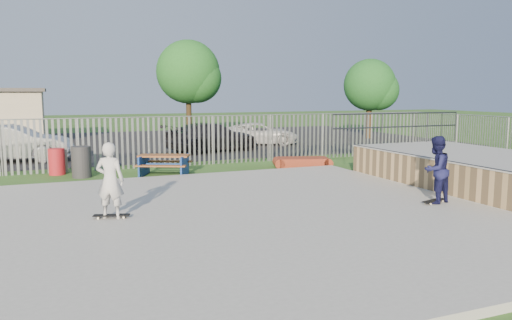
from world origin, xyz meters
name	(u,v)px	position (x,y,z in m)	size (l,w,h in m)	color
ground	(177,226)	(0.00, 0.00, 0.00)	(120.00, 120.00, 0.00)	#30531C
concrete_slab	(177,223)	(0.00, 0.00, 0.07)	(15.00, 12.00, 0.15)	#999994
quarter_pipe	(470,170)	(9.50, 1.04, 0.56)	(5.50, 7.05, 2.19)	tan
fence	(174,156)	(1.00, 4.59, 1.00)	(26.04, 16.02, 2.00)	gray
picnic_table	(164,165)	(1.16, 6.93, 0.38)	(2.22, 2.06, 0.75)	brown
funbox	(302,162)	(6.66, 6.85, 0.19)	(2.10, 1.48, 0.38)	maroon
trash_bin_red	(57,162)	(-2.39, 8.58, 0.47)	(0.57, 0.57, 0.95)	#AA1A21
trash_bin_grey	(81,162)	(-1.60, 7.61, 0.55)	(0.66, 0.66, 1.09)	#2A2A2D
parking_lot	(101,144)	(0.00, 19.00, 0.01)	(40.00, 18.00, 0.02)	black
car_silver	(12,143)	(-4.10, 12.77, 0.81)	(1.67, 4.79, 1.58)	silver
car_dark	(212,137)	(4.89, 13.26, 0.73)	(2.00, 4.91, 1.42)	black
car_white	(259,134)	(8.32, 15.34, 0.63)	(2.04, 4.42, 1.23)	silver
tree_mid	(188,72)	(5.80, 21.35, 4.26)	(4.10, 4.10, 6.33)	#382A16
tree_right	(370,85)	(16.39, 16.43, 3.41)	(3.29, 3.29, 5.08)	#45301B
skateboard_a	(434,201)	(6.49, -0.79, 0.19)	(0.82, 0.41, 0.08)	black
skateboard_b	(112,216)	(-1.32, 0.71, 0.19)	(0.82, 0.41, 0.08)	black
skater_navy	(436,170)	(6.49, -0.79, 1.01)	(0.83, 0.65, 1.72)	#13153E
skater_white	(110,180)	(-1.32, 0.71, 1.01)	(0.63, 0.41, 1.72)	silver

